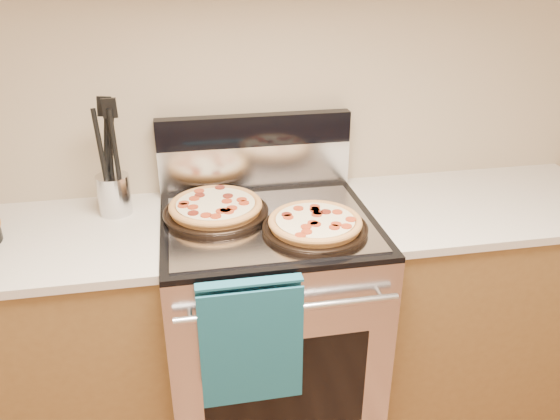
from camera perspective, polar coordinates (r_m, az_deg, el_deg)
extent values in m
plane|color=tan|center=(2.14, -2.95, 13.53)|extent=(4.00, 0.00, 4.00)
cube|color=#B7B7BC|center=(2.20, -1.12, -12.10)|extent=(0.76, 0.68, 0.90)
cube|color=black|center=(1.95, 0.63, -18.01)|extent=(0.56, 0.01, 0.40)
cube|color=black|center=(1.95, -1.23, -1.33)|extent=(0.76, 0.68, 0.02)
cube|color=silver|center=(2.19, -2.61, 4.60)|extent=(0.76, 0.06, 0.18)
cube|color=black|center=(2.14, -2.69, 8.35)|extent=(0.76, 0.06, 0.12)
cylinder|color=silver|center=(1.69, 0.96, -10.30)|extent=(0.70, 0.03, 0.03)
cube|color=gray|center=(1.92, -1.08, -1.38)|extent=(0.70, 0.55, 0.01)
cube|color=brown|center=(2.29, -24.17, -13.32)|extent=(1.00, 0.62, 0.88)
cube|color=beige|center=(2.05, -26.40, -3.25)|extent=(1.02, 0.64, 0.03)
cube|color=brown|center=(2.50, 19.34, -8.91)|extent=(1.00, 0.62, 0.88)
cube|color=beige|center=(2.28, 20.97, 0.60)|extent=(1.02, 0.64, 0.03)
cylinder|color=silver|center=(2.09, -16.93, 1.57)|extent=(0.15, 0.15, 0.15)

